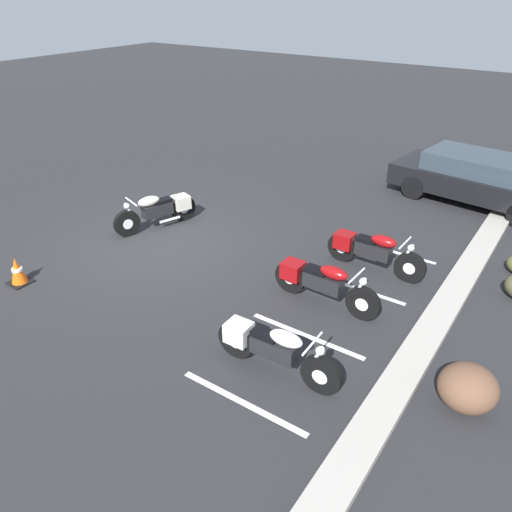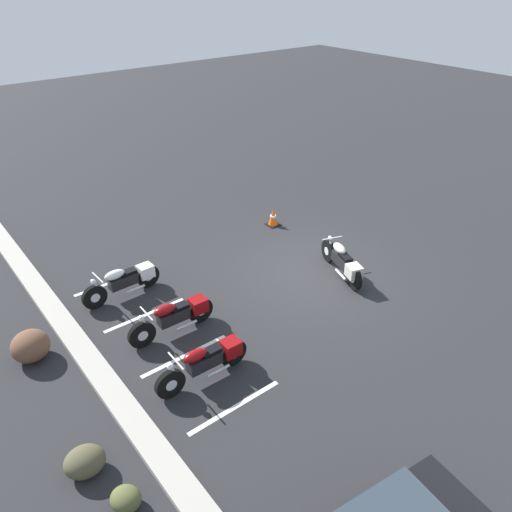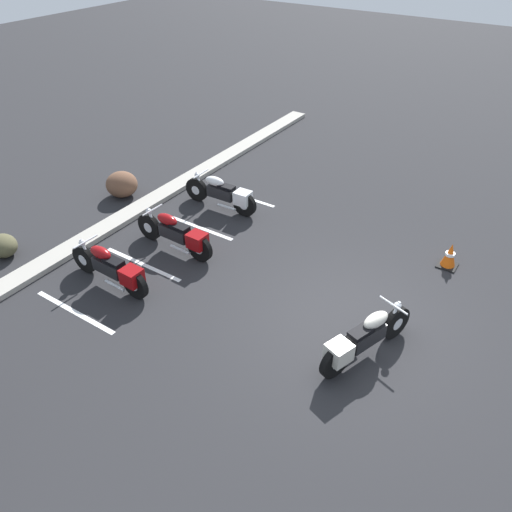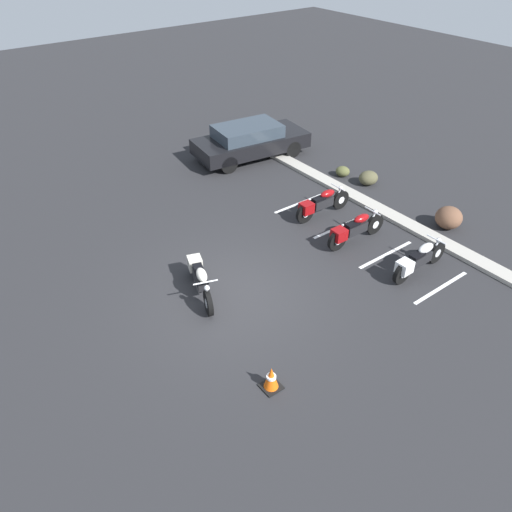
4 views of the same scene
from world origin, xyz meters
name	(u,v)px [view 2 (image 2 of 4)]	position (x,y,z in m)	size (l,w,h in m)	color
ground	(309,272)	(0.00, 0.00, 0.00)	(60.00, 60.00, 0.00)	#262628
motorcycle_cream_featured	(343,262)	(-0.67, -0.57, 0.44)	(2.03, 0.92, 0.83)	black
parked_bike_0	(207,361)	(-1.61, 4.37, 0.44)	(0.59, 2.10, 0.83)	black
parked_bike_1	(176,316)	(0.05, 4.11, 0.44)	(0.59, 2.12, 0.83)	black
parked_bike_2	(125,280)	(2.10, 4.37, 0.44)	(0.59, 2.09, 0.82)	black
concrete_curb	(95,368)	(0.00, 6.10, 0.06)	(18.00, 0.50, 0.12)	#A8A399
landscape_rock_0	(126,499)	(-3.17, 6.93, 0.18)	(0.50, 0.45, 0.37)	brown
landscape_rock_1	(85,462)	(-2.18, 7.17, 0.24)	(0.68, 0.59, 0.49)	#4D4A32
landscape_rock_2	(30,346)	(1.18, 6.99, 0.33)	(0.79, 0.81, 0.67)	brown
traffic_cone	(273,218)	(2.78, -1.04, 0.26)	(0.40, 0.40, 0.56)	black
stall_line_0	(235,407)	(-2.60, 4.42, 0.00)	(0.10, 2.10, 0.00)	white
stall_line_1	(185,356)	(-0.77, 4.42, 0.00)	(0.10, 2.10, 0.00)	white
stall_line_2	(145,315)	(1.06, 4.42, 0.00)	(0.10, 2.10, 0.00)	white
stall_line_3	(113,282)	(2.88, 4.42, 0.00)	(0.10, 2.10, 0.00)	white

